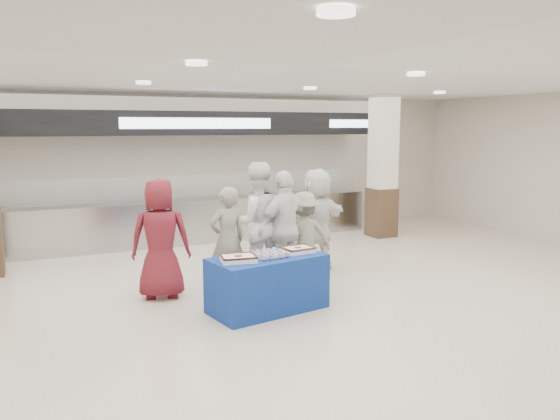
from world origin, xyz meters
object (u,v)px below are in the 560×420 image
sheet_cake_left (238,258)px  sheet_cake_right (298,249)px  civilian_maroon (160,238)px  cupcake_tray (270,254)px  chef_tall (257,223)px  soldier_b (304,236)px  civilian_white (317,219)px  soldier_a (227,240)px  display_table (268,283)px  chef_short (285,229)px

sheet_cake_left → sheet_cake_right: size_ratio=1.13×
civilian_maroon → cupcake_tray: bearing=151.6°
sheet_cake_left → chef_tall: bearing=59.1°
sheet_cake_right → chef_tall: bearing=95.2°
soldier_b → civilian_white: civilian_white is taller
soldier_b → soldier_a: bearing=9.7°
civilian_maroon → soldier_b: bearing=-165.3°
civilian_maroon → sheet_cake_left: bearing=136.4°
display_table → civilian_maroon: size_ratio=0.88×
display_table → soldier_b: 1.62m
sheet_cake_right → civilian_white: civilian_white is taller
soldier_a → soldier_b: size_ratio=1.11×
soldier_a → civilian_white: (1.84, 0.59, 0.09)m
sheet_cake_left → cupcake_tray: sheet_cake_left is taller
chef_tall → display_table: bearing=79.3°
soldier_b → civilian_white: bearing=-129.1°
display_table → chef_tall: size_ratio=0.80×
civilian_maroon → soldier_a: 0.98m
civilian_maroon → civilian_white: bearing=-154.9°
sheet_cake_left → cupcake_tray: bearing=8.4°
sheet_cake_left → civilian_white: bearing=39.2°
display_table → sheet_cake_right: bearing=-3.8°
chef_tall → soldier_b: (0.75, -0.18, -0.24)m
display_table → sheet_cake_right: sheet_cake_right is taller
soldier_b → civilian_white: size_ratio=0.81×
display_table → sheet_cake_right: 0.65m
display_table → chef_short: size_ratio=0.85×
soldier_a → display_table: bearing=95.0°
chef_tall → sheet_cake_right: bearing=100.7°
display_table → sheet_cake_left: (-0.45, -0.09, 0.42)m
display_table → soldier_b: soldier_b is taller
sheet_cake_right → cupcake_tray: sheet_cake_right is taller
soldier_a → soldier_b: 1.35m
soldier_a → cupcake_tray: bearing=96.0°
civilian_maroon → chef_tall: bearing=-159.2°
display_table → soldier_a: (-0.21, 1.02, 0.43)m
chef_tall → civilian_white: (1.25, 0.32, -0.08)m
display_table → civilian_white: (1.63, 1.61, 0.52)m
chef_tall → chef_short: 0.48m
soldier_b → sheet_cake_right: bearing=64.5°
sheet_cake_right → cupcake_tray: (-0.46, -0.07, -0.01)m
soldier_a → chef_tall: (0.59, 0.28, 0.17)m
chef_short → cupcake_tray: bearing=39.0°
sheet_cake_left → sheet_cake_right: (0.94, 0.14, -0.00)m
sheet_cake_right → chef_tall: size_ratio=0.23×
sheet_cake_right → civilian_maroon: bearing=146.3°
chef_short → soldier_b: size_ratio=1.25×
sheet_cake_left → civilian_white: size_ratio=0.28×
soldier_b → cupcake_tray: bearing=51.3°
sheet_cake_right → soldier_b: soldier_b is taller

